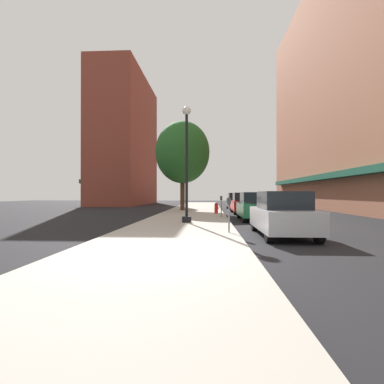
{
  "coord_description": "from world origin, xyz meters",
  "views": [
    {
      "loc": [
        1.33,
        -7.48,
        1.57
      ],
      "look_at": [
        0.06,
        14.39,
        1.7
      ],
      "focal_mm": 28.61,
      "sensor_mm": 36.0,
      "label": 1
    }
  ],
  "objects_px": {
    "parking_meter_near": "(221,204)",
    "car_black": "(236,201)",
    "fire_hydrant": "(216,208)",
    "car_silver": "(282,214)",
    "car_green": "(255,207)",
    "car_red": "(243,203)",
    "lamppost": "(187,162)",
    "parking_meter_far": "(229,210)",
    "tree_near": "(183,152)"
  },
  "relations": [
    {
      "from": "parking_meter_near",
      "to": "tree_near",
      "type": "xyz_separation_m",
      "value": [
        -3.12,
        7.71,
        4.29
      ]
    },
    {
      "from": "car_silver",
      "to": "fire_hydrant",
      "type": "bearing_deg",
      "value": 102.7
    },
    {
      "from": "lamppost",
      "to": "car_green",
      "type": "xyz_separation_m",
      "value": [
        3.84,
        2.87,
        -2.39
      ]
    },
    {
      "from": "parking_meter_near",
      "to": "car_green",
      "type": "bearing_deg",
      "value": -24.64
    },
    {
      "from": "tree_near",
      "to": "car_green",
      "type": "relative_size",
      "value": 1.83
    },
    {
      "from": "fire_hydrant",
      "to": "parking_meter_far",
      "type": "relative_size",
      "value": 0.6
    },
    {
      "from": "parking_meter_near",
      "to": "car_red",
      "type": "distance_m",
      "value": 5.56
    },
    {
      "from": "car_green",
      "to": "car_black",
      "type": "height_order",
      "value": "same"
    },
    {
      "from": "car_red",
      "to": "parking_meter_far",
      "type": "bearing_deg",
      "value": -98.39
    },
    {
      "from": "tree_near",
      "to": "car_black",
      "type": "distance_m",
      "value": 7.78
    },
    {
      "from": "fire_hydrant",
      "to": "car_red",
      "type": "xyz_separation_m",
      "value": [
        2.19,
        1.74,
        0.29
      ]
    },
    {
      "from": "car_silver",
      "to": "car_black",
      "type": "height_order",
      "value": "same"
    },
    {
      "from": "parking_meter_far",
      "to": "lamppost",
      "type": "bearing_deg",
      "value": 115.76
    },
    {
      "from": "fire_hydrant",
      "to": "car_green",
      "type": "height_order",
      "value": "car_green"
    },
    {
      "from": "fire_hydrant",
      "to": "car_green",
      "type": "relative_size",
      "value": 0.18
    },
    {
      "from": "lamppost",
      "to": "car_black",
      "type": "height_order",
      "value": "lamppost"
    },
    {
      "from": "lamppost",
      "to": "car_black",
      "type": "relative_size",
      "value": 1.37
    },
    {
      "from": "parking_meter_near",
      "to": "car_silver",
      "type": "relative_size",
      "value": 0.3
    },
    {
      "from": "parking_meter_near",
      "to": "parking_meter_far",
      "type": "height_order",
      "value": "same"
    },
    {
      "from": "car_silver",
      "to": "car_black",
      "type": "bearing_deg",
      "value": 91.69
    },
    {
      "from": "parking_meter_far",
      "to": "tree_near",
      "type": "bearing_deg",
      "value": 101.47
    },
    {
      "from": "parking_meter_near",
      "to": "car_black",
      "type": "bearing_deg",
      "value": 80.47
    },
    {
      "from": "car_green",
      "to": "car_black",
      "type": "distance_m",
      "value": 12.51
    },
    {
      "from": "tree_near",
      "to": "car_red",
      "type": "xyz_separation_m",
      "value": [
        5.07,
        -2.51,
        -4.43
      ]
    },
    {
      "from": "fire_hydrant",
      "to": "parking_meter_near",
      "type": "distance_m",
      "value": 3.5
    },
    {
      "from": "parking_meter_far",
      "to": "car_green",
      "type": "relative_size",
      "value": 0.3
    },
    {
      "from": "parking_meter_far",
      "to": "car_red",
      "type": "xyz_separation_m",
      "value": [
        1.95,
        12.89,
        -0.14
      ]
    },
    {
      "from": "car_red",
      "to": "car_black",
      "type": "relative_size",
      "value": 1.0
    },
    {
      "from": "fire_hydrant",
      "to": "car_silver",
      "type": "relative_size",
      "value": 0.18
    },
    {
      "from": "lamppost",
      "to": "car_green",
      "type": "height_order",
      "value": "lamppost"
    },
    {
      "from": "car_green",
      "to": "car_black",
      "type": "xyz_separation_m",
      "value": [
        0.0,
        12.51,
        0.0
      ]
    },
    {
      "from": "car_black",
      "to": "car_red",
      "type": "bearing_deg",
      "value": -88.78
    },
    {
      "from": "car_red",
      "to": "fire_hydrant",
      "type": "bearing_deg",
      "value": -141.32
    },
    {
      "from": "lamppost",
      "to": "tree_near",
      "type": "relative_size",
      "value": 0.75
    },
    {
      "from": "car_silver",
      "to": "tree_near",
      "type": "bearing_deg",
      "value": 109.82
    },
    {
      "from": "fire_hydrant",
      "to": "car_green",
      "type": "xyz_separation_m",
      "value": [
        2.19,
        -4.36,
        0.29
      ]
    },
    {
      "from": "tree_near",
      "to": "car_green",
      "type": "height_order",
      "value": "tree_near"
    },
    {
      "from": "lamppost",
      "to": "car_red",
      "type": "xyz_separation_m",
      "value": [
        3.84,
        8.97,
        -2.39
      ]
    },
    {
      "from": "tree_near",
      "to": "lamppost",
      "type": "bearing_deg",
      "value": -83.87
    },
    {
      "from": "car_green",
      "to": "car_red",
      "type": "distance_m",
      "value": 6.1
    },
    {
      "from": "lamppost",
      "to": "car_green",
      "type": "relative_size",
      "value": 1.37
    },
    {
      "from": "parking_meter_near",
      "to": "car_black",
      "type": "distance_m",
      "value": 11.78
    },
    {
      "from": "lamppost",
      "to": "car_silver",
      "type": "bearing_deg",
      "value": -46.26
    },
    {
      "from": "car_silver",
      "to": "car_red",
      "type": "bearing_deg",
      "value": 91.69
    },
    {
      "from": "parking_meter_far",
      "to": "car_red",
      "type": "distance_m",
      "value": 13.04
    },
    {
      "from": "lamppost",
      "to": "parking_meter_far",
      "type": "distance_m",
      "value": 4.9
    },
    {
      "from": "car_green",
      "to": "car_red",
      "type": "xyz_separation_m",
      "value": [
        0.0,
        6.1,
        0.0
      ]
    },
    {
      "from": "car_silver",
      "to": "car_green",
      "type": "bearing_deg",
      "value": 91.69
    },
    {
      "from": "parking_meter_far",
      "to": "car_black",
      "type": "relative_size",
      "value": 0.3
    },
    {
      "from": "fire_hydrant",
      "to": "car_red",
      "type": "relative_size",
      "value": 0.18
    }
  ]
}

